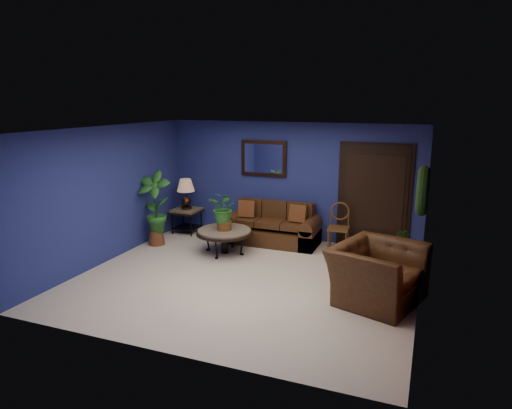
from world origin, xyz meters
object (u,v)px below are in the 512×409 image
at_px(coffee_table, 224,233).
at_px(sofa, 273,229).
at_px(table_lamp, 186,190).
at_px(side_chair, 339,223).
at_px(armchair, 377,274).
at_px(end_table, 187,214).

bearing_deg(coffee_table, sofa, 56.85).
height_order(coffee_table, table_lamp, table_lamp).
bearing_deg(coffee_table, table_lamp, 144.92).
height_order(coffee_table, side_chair, side_chair).
bearing_deg(armchair, coffee_table, 87.74).
distance_m(sofa, end_table, 2.07).
bearing_deg(sofa, end_table, -179.36).
height_order(sofa, coffee_table, sofa).
bearing_deg(table_lamp, end_table, -63.43).
bearing_deg(coffee_table, armchair, -20.69).
distance_m(coffee_table, end_table, 1.71).
relative_size(end_table, armchair, 0.46).
distance_m(table_lamp, side_chair, 3.47).
bearing_deg(sofa, coffee_table, -123.15).
xyz_separation_m(sofa, side_chair, (1.38, 0.05, 0.25)).
relative_size(coffee_table, end_table, 1.83).
height_order(end_table, armchair, armchair).
bearing_deg(table_lamp, armchair, -25.64).
distance_m(coffee_table, armchair, 3.26).
relative_size(side_chair, armchair, 0.72).
relative_size(sofa, table_lamp, 2.94).
xyz_separation_m(coffee_table, end_table, (-1.40, 0.99, 0.00)).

